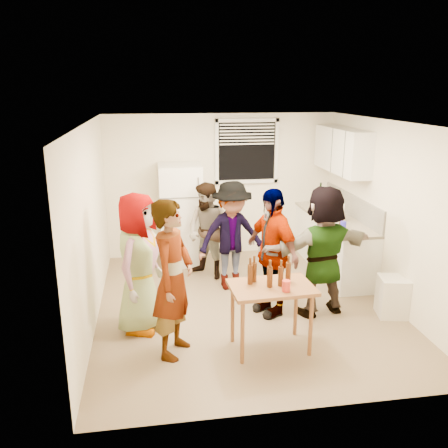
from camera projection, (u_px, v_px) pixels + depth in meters
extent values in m
cube|color=white|center=(181.00, 214.00, 8.02)|extent=(0.70, 0.70, 1.70)
cube|color=white|center=(333.00, 244.00, 7.82)|extent=(0.60, 2.20, 0.86)
cube|color=#BAAD97|center=(335.00, 218.00, 7.69)|extent=(0.64, 2.22, 0.04)
cube|color=beige|center=(352.00, 205.00, 7.68)|extent=(0.03, 2.20, 0.36)
cube|color=white|center=(342.00, 150.00, 7.60)|extent=(0.34, 1.60, 0.70)
cylinder|color=white|center=(340.00, 221.00, 7.44)|extent=(0.13, 0.13, 0.28)
cylinder|color=black|center=(320.00, 205.00, 8.49)|extent=(0.08, 0.08, 0.30)
cylinder|color=#47230C|center=(341.00, 226.00, 7.19)|extent=(0.06, 0.06, 0.23)
cylinder|color=#2C27D1|center=(343.00, 229.00, 7.02)|extent=(0.09, 0.09, 0.12)
cube|color=gold|center=(340.00, 208.00, 8.00)|extent=(0.02, 0.17, 0.14)
cube|color=silver|center=(392.00, 298.00, 6.25)|extent=(0.42, 0.42, 0.53)
cylinder|color=#47230C|center=(280.00, 286.00, 5.30)|extent=(0.06, 0.06, 0.22)
cylinder|color=red|center=(286.00, 291.00, 5.16)|extent=(0.09, 0.09, 0.12)
imported|color=gray|center=(142.00, 328.00, 5.98)|extent=(1.94, 1.48, 0.56)
imported|color=#141933|center=(175.00, 352.00, 5.44)|extent=(1.91, 1.36, 0.43)
imported|color=brown|center=(209.00, 276.00, 7.61)|extent=(1.60, 1.59, 0.58)
imported|color=#3D3D42|center=(232.00, 287.00, 7.21)|extent=(1.35, 1.81, 0.61)
imported|color=black|center=(270.00, 312.00, 6.41)|extent=(1.96, 1.58, 0.42)
imported|color=#C06C41|center=(319.00, 312.00, 6.41)|extent=(1.96, 2.06, 0.51)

